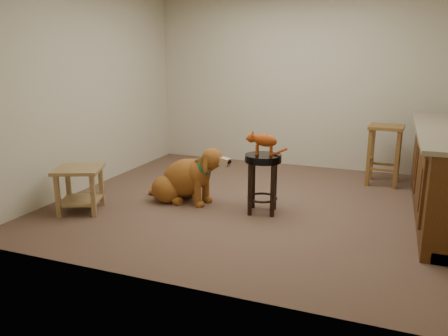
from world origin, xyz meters
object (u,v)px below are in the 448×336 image
at_px(padded_stool, 263,172).
at_px(side_table, 80,183).
at_px(tabby_kitten, 263,141).
at_px(wood_stool, 384,154).
at_px(golden_retriever, 185,179).

relative_size(padded_stool, side_table, 1.02).
bearing_deg(side_table, tabby_kitten, 20.47).
height_order(wood_stool, side_table, wood_stool).
bearing_deg(tabby_kitten, golden_retriever, 168.47).
relative_size(side_table, tabby_kitten, 1.47).
relative_size(wood_stool, golden_retriever, 0.70).
height_order(side_table, golden_retriever, golden_retriever).
distance_m(padded_stool, golden_retriever, 0.96).
relative_size(wood_stool, side_table, 1.25).
relative_size(padded_stool, golden_retriever, 0.57).
relative_size(padded_stool, tabby_kitten, 1.51).
bearing_deg(tabby_kitten, side_table, -169.06).
distance_m(padded_stool, tabby_kitten, 0.34).
distance_m(golden_retriever, tabby_kitten, 1.07).
relative_size(wood_stool, tabby_kitten, 1.84).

